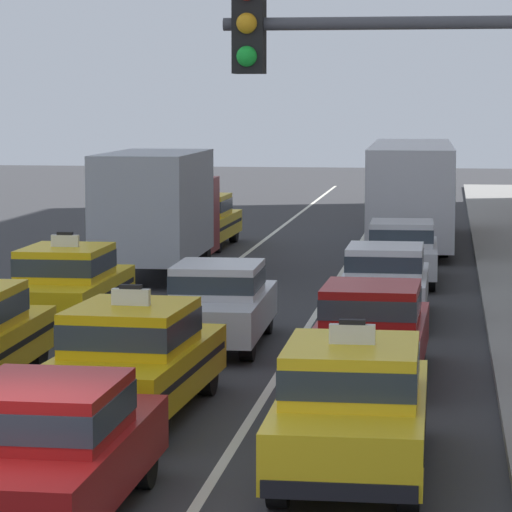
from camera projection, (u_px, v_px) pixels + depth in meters
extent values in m
cube|color=silver|center=(202.00, 287.00, 33.59)|extent=(0.14, 80.00, 0.01)
cube|color=silver|center=(331.00, 290.00, 33.14)|extent=(0.14, 80.00, 0.01)
cylinder|color=black|center=(37.00, 352.00, 23.30)|extent=(0.25, 0.65, 0.64)
cube|color=black|center=(7.00, 338.00, 24.04)|extent=(1.71, 0.18, 0.20)
cylinder|color=black|center=(54.00, 299.00, 29.40)|extent=(0.25, 0.64, 0.64)
cylinder|color=black|center=(121.00, 301.00, 29.20)|extent=(0.25, 0.64, 0.64)
cylinder|color=black|center=(10.00, 322.00, 26.38)|extent=(0.25, 0.64, 0.64)
cylinder|color=black|center=(84.00, 324.00, 26.19)|extent=(0.25, 0.64, 0.64)
cube|color=yellow|center=(68.00, 294.00, 27.75)|extent=(1.84, 4.52, 0.70)
cube|color=black|center=(68.00, 292.00, 27.75)|extent=(1.86, 4.16, 0.10)
cube|color=yellow|center=(65.00, 262.00, 27.53)|extent=(1.62, 2.11, 0.64)
cube|color=#2D3842|center=(65.00, 262.00, 27.53)|extent=(1.64, 2.13, 0.35)
cube|color=white|center=(65.00, 241.00, 27.48)|extent=(0.56, 0.12, 0.24)
cube|color=black|center=(65.00, 233.00, 27.46)|extent=(0.32, 0.11, 0.06)
cube|color=black|center=(95.00, 291.00, 29.96)|extent=(1.71, 0.16, 0.20)
cube|color=black|center=(37.00, 324.00, 25.60)|extent=(1.71, 0.16, 0.20)
cylinder|color=black|center=(137.00, 256.00, 37.67)|extent=(0.25, 0.64, 0.64)
cylinder|color=black|center=(205.00, 257.00, 37.43)|extent=(0.25, 0.64, 0.64)
cylinder|color=black|center=(104.00, 273.00, 33.83)|extent=(0.25, 0.64, 0.64)
cylinder|color=black|center=(179.00, 274.00, 33.59)|extent=(0.25, 0.64, 0.64)
cube|color=maroon|center=(177.00, 215.00, 38.40)|extent=(2.13, 2.23, 2.10)
cube|color=#2D3842|center=(184.00, 202.00, 39.42)|extent=(1.93, 0.09, 0.76)
cube|color=#B2B7C1|center=(154.00, 205.00, 35.12)|extent=(2.38, 5.23, 2.70)
cylinder|color=black|center=(189.00, 232.00, 44.44)|extent=(0.25, 0.64, 0.64)
cylinder|color=black|center=(234.00, 232.00, 44.22)|extent=(0.25, 0.64, 0.64)
cylinder|color=black|center=(169.00, 241.00, 41.44)|extent=(0.25, 0.64, 0.64)
cylinder|color=black|center=(217.00, 242.00, 41.21)|extent=(0.25, 0.64, 0.64)
cube|color=yellow|center=(202.00, 226.00, 42.79)|extent=(1.85, 4.52, 0.70)
cube|color=black|center=(202.00, 224.00, 42.78)|extent=(1.87, 4.16, 0.10)
cube|color=yellow|center=(201.00, 205.00, 42.56)|extent=(1.62, 2.12, 0.64)
cube|color=#2D3842|center=(201.00, 205.00, 42.56)|extent=(1.64, 2.14, 0.35)
cube|color=white|center=(201.00, 191.00, 42.51)|extent=(0.56, 0.13, 0.24)
cube|color=black|center=(201.00, 186.00, 42.49)|extent=(0.32, 0.11, 0.06)
cube|color=black|center=(215.00, 227.00, 44.99)|extent=(1.71, 0.16, 0.20)
cube|color=black|center=(188.00, 241.00, 40.64)|extent=(1.71, 0.16, 0.20)
cylinder|color=black|center=(26.00, 457.00, 16.44)|extent=(0.24, 0.64, 0.64)
cylinder|color=black|center=(143.00, 462.00, 16.23)|extent=(0.24, 0.64, 0.64)
cube|color=maroon|center=(49.00, 464.00, 14.90)|extent=(1.78, 4.31, 0.66)
cube|color=maroon|center=(45.00, 409.00, 14.73)|extent=(1.57, 1.91, 0.60)
cube|color=#2D3842|center=(45.00, 409.00, 14.73)|extent=(1.59, 1.93, 0.33)
cylinder|color=black|center=(116.00, 372.00, 21.60)|extent=(0.27, 0.65, 0.64)
cylinder|color=black|center=(207.00, 375.00, 21.33)|extent=(0.27, 0.65, 0.64)
cylinder|color=black|center=(52.00, 415.00, 18.62)|extent=(0.27, 0.65, 0.64)
cylinder|color=black|center=(156.00, 420.00, 18.34)|extent=(0.27, 0.65, 0.64)
cube|color=yellow|center=(135.00, 370.00, 19.93)|extent=(2.01, 4.58, 0.70)
cube|color=black|center=(134.00, 367.00, 19.93)|extent=(2.01, 4.22, 0.10)
cube|color=yellow|center=(131.00, 327.00, 19.71)|extent=(1.70, 2.17, 0.64)
cube|color=#2D3842|center=(131.00, 327.00, 19.71)|extent=(1.72, 2.19, 0.35)
cube|color=white|center=(131.00, 297.00, 19.66)|extent=(0.57, 0.15, 0.24)
cube|color=black|center=(131.00, 287.00, 19.64)|extent=(0.32, 0.13, 0.06)
cube|color=black|center=(172.00, 359.00, 22.12)|extent=(1.71, 0.22, 0.20)
cube|color=black|center=(88.00, 422.00, 17.80)|extent=(1.71, 0.22, 0.20)
cylinder|color=black|center=(194.00, 316.00, 27.09)|extent=(0.25, 0.64, 0.64)
cylinder|color=black|center=(265.00, 318.00, 26.91)|extent=(0.25, 0.64, 0.64)
cylinder|color=black|center=(167.00, 342.00, 24.29)|extent=(0.25, 0.64, 0.64)
cylinder|color=black|center=(247.00, 343.00, 24.11)|extent=(0.25, 0.64, 0.64)
cube|color=silver|center=(219.00, 312.00, 25.56)|extent=(1.85, 4.34, 0.66)
cube|color=silver|center=(218.00, 279.00, 25.39)|extent=(1.60, 1.93, 0.60)
cube|color=#2D3842|center=(218.00, 279.00, 25.39)|extent=(1.62, 1.95, 0.33)
cylinder|color=black|center=(305.00, 418.00, 18.47)|extent=(0.24, 0.64, 0.64)
cylinder|color=black|center=(414.00, 421.00, 18.28)|extent=(0.24, 0.64, 0.64)
cylinder|color=black|center=(279.00, 480.00, 15.46)|extent=(0.24, 0.64, 0.64)
cylinder|color=black|center=(409.00, 485.00, 15.26)|extent=(0.24, 0.64, 0.64)
cube|color=yellow|center=(352.00, 420.00, 16.83)|extent=(1.83, 4.51, 0.70)
cube|color=black|center=(352.00, 416.00, 16.82)|extent=(1.85, 4.15, 0.10)
cube|color=yellow|center=(352.00, 370.00, 16.60)|extent=(1.61, 2.11, 0.64)
cube|color=#2D3842|center=(352.00, 370.00, 16.60)|extent=(1.63, 2.13, 0.35)
cube|color=white|center=(352.00, 334.00, 16.55)|extent=(0.56, 0.12, 0.24)
cube|color=black|center=(352.00, 322.00, 16.53)|extent=(0.32, 0.11, 0.06)
cube|color=black|center=(362.00, 401.00, 19.03)|extent=(1.71, 0.15, 0.20)
cube|color=black|center=(339.00, 491.00, 14.68)|extent=(1.71, 0.15, 0.20)
cylinder|color=black|center=(337.00, 343.00, 24.19)|extent=(0.25, 0.64, 0.64)
cylinder|color=black|center=(418.00, 345.00, 23.96)|extent=(0.25, 0.64, 0.64)
cylinder|color=black|center=(319.00, 374.00, 21.40)|extent=(0.25, 0.64, 0.64)
cylinder|color=black|center=(411.00, 377.00, 21.17)|extent=(0.25, 0.64, 0.64)
cube|color=maroon|center=(371.00, 339.00, 22.64)|extent=(1.85, 4.33, 0.66)
cube|color=maroon|center=(371.00, 303.00, 22.47)|extent=(1.60, 1.93, 0.60)
cube|color=#2D3842|center=(371.00, 303.00, 22.47)|extent=(1.62, 1.95, 0.33)
cylinder|color=black|center=(355.00, 294.00, 30.17)|extent=(0.24, 0.64, 0.64)
cylinder|color=black|center=(420.00, 296.00, 29.97)|extent=(0.24, 0.64, 0.64)
cylinder|color=black|center=(346.00, 314.00, 27.38)|extent=(0.24, 0.64, 0.64)
cylinder|color=black|center=(418.00, 316.00, 27.18)|extent=(0.24, 0.64, 0.64)
cube|color=silver|center=(385.00, 289.00, 28.64)|extent=(1.77, 4.31, 0.66)
cube|color=silver|center=(385.00, 260.00, 28.47)|extent=(1.57, 1.90, 0.60)
cube|color=#2D3842|center=(385.00, 260.00, 28.47)|extent=(1.59, 1.92, 0.33)
cylinder|color=black|center=(375.00, 263.00, 35.87)|extent=(0.25, 0.64, 0.64)
cylinder|color=black|center=(430.00, 264.00, 35.69)|extent=(0.25, 0.64, 0.64)
cylinder|color=black|center=(371.00, 277.00, 33.08)|extent=(0.25, 0.64, 0.64)
cylinder|color=black|center=(431.00, 278.00, 32.90)|extent=(0.25, 0.64, 0.64)
cube|color=silver|center=(402.00, 257.00, 34.35)|extent=(1.83, 4.33, 0.66)
cube|color=silver|center=(402.00, 233.00, 34.18)|extent=(1.59, 1.92, 0.60)
cube|color=#2D3842|center=(402.00, 233.00, 34.18)|extent=(1.61, 1.94, 0.33)
cylinder|color=black|center=(382.00, 225.00, 46.83)|extent=(0.25, 0.64, 0.64)
cylinder|color=black|center=(441.00, 226.00, 46.59)|extent=(0.25, 0.64, 0.64)
cylinder|color=black|center=(376.00, 246.00, 40.20)|extent=(0.25, 0.64, 0.64)
cylinder|color=black|center=(444.00, 247.00, 39.96)|extent=(0.25, 0.64, 0.64)
cube|color=silver|center=(411.00, 190.00, 43.23)|extent=(2.73, 11.25, 2.90)
cube|color=#2D3842|center=(411.00, 182.00, 43.20)|extent=(2.74, 10.80, 0.84)
cube|color=black|center=(413.00, 146.00, 48.57)|extent=(2.13, 0.12, 0.36)
cylinder|color=#47474C|center=(405.00, 23.00, 10.34)|extent=(2.80, 0.10, 0.10)
cube|color=black|center=(249.00, 24.00, 10.50)|extent=(0.24, 0.24, 0.76)
sphere|color=orange|center=(247.00, 23.00, 10.38)|extent=(0.16, 0.16, 0.16)
sphere|color=green|center=(247.00, 56.00, 10.40)|extent=(0.16, 0.16, 0.16)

